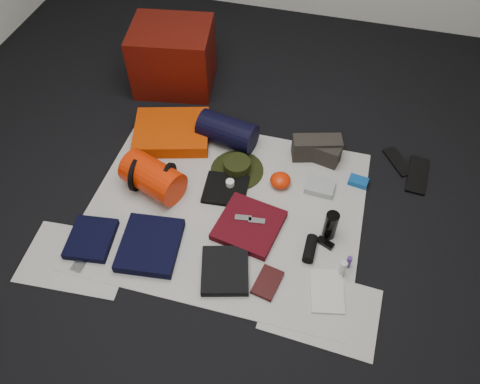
% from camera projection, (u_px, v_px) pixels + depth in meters
% --- Properties ---
extents(floor, '(4.50, 4.50, 0.02)m').
position_uv_depth(floor, '(226.00, 209.00, 2.81)').
color(floor, black).
rests_on(floor, ground).
extents(newspaper_mat, '(1.60, 1.30, 0.01)m').
position_uv_depth(newspaper_mat, '(226.00, 207.00, 2.80)').
color(newspaper_mat, silver).
rests_on(newspaper_mat, floor).
extents(newspaper_sheet_front_left, '(0.61, 0.44, 0.00)m').
position_uv_depth(newspaper_sheet_front_left, '(77.00, 258.00, 2.58)').
color(newspaper_sheet_front_left, silver).
rests_on(newspaper_sheet_front_left, floor).
extents(newspaper_sheet_front_right, '(0.60, 0.43, 0.00)m').
position_uv_depth(newspaper_sheet_front_right, '(321.00, 309.00, 2.39)').
color(newspaper_sheet_front_right, silver).
rests_on(newspaper_sheet_front_right, floor).
extents(red_cabinet, '(0.62, 0.54, 0.46)m').
position_uv_depth(red_cabinet, '(173.00, 57.00, 3.35)').
color(red_cabinet, '#520C06').
rests_on(red_cabinet, floor).
extents(sleeping_pad, '(0.58, 0.52, 0.09)m').
position_uv_depth(sleeping_pad, '(172.00, 132.00, 3.13)').
color(sleeping_pad, '#CD3902').
rests_on(sleeping_pad, newspaper_mat).
extents(stuff_sack, '(0.42, 0.33, 0.21)m').
position_uv_depth(stuff_sack, '(153.00, 177.00, 2.80)').
color(stuff_sack, red).
rests_on(stuff_sack, newspaper_mat).
extents(sack_strap_left, '(0.02, 0.22, 0.22)m').
position_uv_depth(sack_strap_left, '(137.00, 174.00, 2.81)').
color(sack_strap_left, black).
rests_on(sack_strap_left, newspaper_mat).
extents(sack_strap_right, '(0.03, 0.22, 0.22)m').
position_uv_depth(sack_strap_right, '(169.00, 180.00, 2.78)').
color(sack_strap_right, black).
rests_on(sack_strap_right, newspaper_mat).
extents(navy_duffel, '(0.41, 0.27, 0.20)m').
position_uv_depth(navy_duffel, '(227.00, 131.00, 3.06)').
color(navy_duffel, black).
rests_on(navy_duffel, newspaper_mat).
extents(boonie_brim, '(0.43, 0.43, 0.01)m').
position_uv_depth(boonie_brim, '(237.00, 170.00, 2.97)').
color(boonie_brim, black).
rests_on(boonie_brim, newspaper_mat).
extents(boonie_crown, '(0.17, 0.17, 0.07)m').
position_uv_depth(boonie_crown, '(237.00, 166.00, 2.94)').
color(boonie_crown, black).
rests_on(boonie_crown, boonie_brim).
extents(hiking_boot_left, '(0.33, 0.20, 0.15)m').
position_uv_depth(hiking_boot_left, '(317.00, 148.00, 2.99)').
color(hiking_boot_left, '#2A2620').
rests_on(hiking_boot_left, newspaper_mat).
extents(hiking_boot_right, '(0.28, 0.15, 0.13)m').
position_uv_depth(hiking_boot_right, '(319.00, 151.00, 2.99)').
color(hiking_boot_right, '#2A2620').
rests_on(hiking_boot_right, newspaper_mat).
extents(flip_flop_left, '(0.21, 0.26, 0.01)m').
position_uv_depth(flip_flop_left, '(398.00, 162.00, 3.02)').
color(flip_flop_left, black).
rests_on(flip_flop_left, floor).
extents(flip_flop_right, '(0.14, 0.32, 0.02)m').
position_uv_depth(flip_flop_right, '(417.00, 175.00, 2.95)').
color(flip_flop_right, black).
rests_on(flip_flop_right, floor).
extents(trousers_navy_a, '(0.28, 0.31, 0.04)m').
position_uv_depth(trousers_navy_a, '(91.00, 239.00, 2.63)').
color(trousers_navy_a, black).
rests_on(trousers_navy_a, newspaper_mat).
extents(trousers_navy_b, '(0.36, 0.40, 0.06)m').
position_uv_depth(trousers_navy_b, '(150.00, 245.00, 2.59)').
color(trousers_navy_b, black).
rests_on(trousers_navy_b, newspaper_mat).
extents(trousers_charcoal, '(0.32, 0.34, 0.04)m').
position_uv_depth(trousers_charcoal, '(225.00, 271.00, 2.50)').
color(trousers_charcoal, black).
rests_on(trousers_charcoal, newspaper_mat).
extents(black_tshirt, '(0.28, 0.27, 0.03)m').
position_uv_depth(black_tshirt, '(226.00, 189.00, 2.86)').
color(black_tshirt, black).
rests_on(black_tshirt, newspaper_mat).
extents(red_shirt, '(0.40, 0.40, 0.05)m').
position_uv_depth(red_shirt, '(249.00, 225.00, 2.68)').
color(red_shirt, '#48070F').
rests_on(red_shirt, newspaper_mat).
extents(orange_stuff_sack, '(0.16, 0.16, 0.08)m').
position_uv_depth(orange_stuff_sack, '(280.00, 180.00, 2.87)').
color(orange_stuff_sack, red).
rests_on(orange_stuff_sack, newspaper_mat).
extents(first_aid_pouch, '(0.18, 0.14, 0.04)m').
position_uv_depth(first_aid_pouch, '(320.00, 187.00, 2.86)').
color(first_aid_pouch, '#919992').
rests_on(first_aid_pouch, newspaper_mat).
extents(water_bottle, '(0.10, 0.10, 0.19)m').
position_uv_depth(water_bottle, '(331.00, 225.00, 2.60)').
color(water_bottle, black).
rests_on(water_bottle, newspaper_mat).
extents(speaker, '(0.07, 0.16, 0.06)m').
position_uv_depth(speaker, '(310.00, 249.00, 2.58)').
color(speaker, black).
rests_on(speaker, newspaper_mat).
extents(compact_camera, '(0.10, 0.07, 0.04)m').
position_uv_depth(compact_camera, '(326.00, 191.00, 2.85)').
color(compact_camera, silver).
rests_on(compact_camera, newspaper_mat).
extents(cyan_case, '(0.13, 0.09, 0.04)m').
position_uv_depth(cyan_case, '(358.00, 181.00, 2.89)').
color(cyan_case, '#0E478B').
rests_on(cyan_case, newspaper_mat).
extents(toiletry_purple, '(0.03, 0.03, 0.08)m').
position_uv_depth(toiletry_purple, '(349.00, 262.00, 2.51)').
color(toiletry_purple, '#48267D').
rests_on(toiletry_purple, newspaper_mat).
extents(toiletry_clear, '(0.05, 0.05, 0.11)m').
position_uv_depth(toiletry_clear, '(343.00, 268.00, 2.47)').
color(toiletry_clear, beige).
rests_on(toiletry_clear, newspaper_mat).
extents(paperback_book, '(0.15, 0.20, 0.03)m').
position_uv_depth(paperback_book, '(268.00, 283.00, 2.47)').
color(paperback_book, black).
rests_on(paperback_book, newspaper_mat).
extents(map_booklet, '(0.22, 0.28, 0.01)m').
position_uv_depth(map_booklet, '(327.00, 291.00, 2.44)').
color(map_booklet, beige).
rests_on(map_booklet, newspaper_mat).
extents(map_printout, '(0.13, 0.17, 0.01)m').
position_uv_depth(map_printout, '(332.00, 289.00, 2.45)').
color(map_printout, beige).
rests_on(map_printout, newspaper_mat).
extents(sunglasses, '(0.11, 0.08, 0.02)m').
position_uv_depth(sunglasses, '(325.00, 243.00, 2.62)').
color(sunglasses, black).
rests_on(sunglasses, newspaper_mat).
extents(key_cluster, '(0.07, 0.07, 0.01)m').
position_uv_depth(key_cluster, '(79.00, 266.00, 2.54)').
color(key_cluster, silver).
rests_on(key_cluster, newspaper_mat).
extents(tape_roll, '(0.05, 0.05, 0.04)m').
position_uv_depth(tape_roll, '(230.00, 183.00, 2.85)').
color(tape_roll, silver).
rests_on(tape_roll, black_tshirt).
extents(energy_bar_a, '(0.10, 0.05, 0.01)m').
position_uv_depth(energy_bar_a, '(243.00, 218.00, 2.68)').
color(energy_bar_a, silver).
rests_on(energy_bar_a, red_shirt).
extents(energy_bar_b, '(0.10, 0.05, 0.01)m').
position_uv_depth(energy_bar_b, '(257.00, 221.00, 2.67)').
color(energy_bar_b, silver).
rests_on(energy_bar_b, red_shirt).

